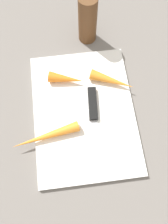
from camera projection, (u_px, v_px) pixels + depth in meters
name	position (u px, v px, depth m)	size (l,w,h in m)	color
ground_plane	(84.00, 114.00, 0.65)	(1.40, 1.40, 0.00)	slate
cutting_board	(84.00, 113.00, 0.64)	(0.36, 0.26, 0.01)	white
knife	(93.00, 108.00, 0.63)	(0.20, 0.03, 0.01)	#B7B7BC
carrot_shortest	(66.00, 79.00, 0.65)	(0.03, 0.03, 0.09)	orange
carrot_longest	(46.00, 136.00, 0.60)	(0.03, 0.03, 0.17)	orange
carrot_medium	(112.00, 81.00, 0.65)	(0.03, 0.03, 0.12)	orange
pepper_grinder	(88.00, 20.00, 0.66)	(0.05, 0.05, 0.15)	brown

